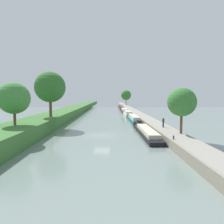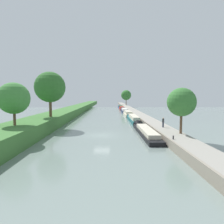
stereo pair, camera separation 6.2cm
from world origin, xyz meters
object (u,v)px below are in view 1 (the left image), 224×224
object	(u,v)px
mooring_bollard_far	(123,105)
narrowboat_blue	(120,107)
narrowboat_teal	(133,119)
narrowboat_navy	(124,110)
narrowboat_red	(121,108)
person_walking	(163,122)
narrowboat_black	(145,131)
mooring_bollard_near	(174,137)
narrowboat_cream	(128,114)

from	to	relation	value
mooring_bollard_far	narrowboat_blue	bearing A→B (deg)	-110.09
narrowboat_blue	mooring_bollard_far	xyz separation A→B (m)	(1.74, 4.75, 0.79)
narrowboat_teal	mooring_bollard_far	size ratio (longest dim) A/B	34.60
narrowboat_navy	narrowboat_red	world-z (taller)	narrowboat_navy
person_walking	mooring_bollard_far	xyz separation A→B (m)	(-1.26, 79.64, -0.65)
narrowboat_black	person_walking	world-z (taller)	person_walking
narrowboat_black	mooring_bollard_near	size ratio (longest dim) A/B	37.94
narrowboat_navy	narrowboat_blue	world-z (taller)	narrowboat_navy
person_walking	mooring_bollard_far	world-z (taller)	person_walking
narrowboat_black	narrowboat_red	xyz separation A→B (m)	(-0.08, 60.78, 0.10)
person_walking	narrowboat_black	bearing A→B (deg)	-179.82
mooring_bollard_far	person_walking	bearing A→B (deg)	-89.09
narrowboat_teal	narrowboat_navy	bearing A→B (deg)	90.04
narrowboat_red	person_walking	distance (m)	60.86
narrowboat_navy	narrowboat_black	bearing A→B (deg)	-90.01
narrowboat_cream	narrowboat_red	distance (m)	29.91
narrowboat_black	person_walking	bearing A→B (deg)	0.18
narrowboat_black	narrowboat_red	distance (m)	60.78
narrowboat_black	narrowboat_blue	size ratio (longest dim) A/B	1.54
person_walking	narrowboat_navy	bearing A→B (deg)	93.79
narrowboat_cream	narrowboat_navy	world-z (taller)	narrowboat_cream
narrowboat_navy	person_walking	size ratio (longest dim) A/B	9.99
narrowboat_teal	mooring_bollard_near	distance (m)	25.65
narrowboat_navy	narrowboat_red	distance (m)	15.20
narrowboat_red	narrowboat_blue	size ratio (longest dim) A/B	1.20
narrowboat_blue	person_walking	distance (m)	74.96
narrowboat_navy	mooring_bollard_near	world-z (taller)	mooring_bollard_near
narrowboat_teal	narrowboat_navy	world-z (taller)	narrowboat_teal
narrowboat_navy	narrowboat_cream	bearing A→B (deg)	-90.11
mooring_bollard_far	narrowboat_black	bearing A→B (deg)	-91.27
narrowboat_teal	mooring_bollard_far	xyz separation A→B (m)	(1.74, 63.27, 0.63)
mooring_bollard_near	mooring_bollard_far	xyz separation A→B (m)	(0.00, 88.85, 0.00)
narrowboat_teal	narrowboat_cream	world-z (taller)	narrowboat_cream
narrowboat_cream	narrowboat_navy	size ratio (longest dim) A/B	0.79
narrowboat_red	mooring_bollard_near	xyz separation A→B (m)	(1.85, -69.98, 0.72)
narrowboat_red	mooring_bollard_far	world-z (taller)	mooring_bollard_far
person_walking	mooring_bollard_far	size ratio (longest dim) A/B	3.69
mooring_bollard_far	narrowboat_navy	bearing A→B (deg)	-92.96
person_walking	mooring_bollard_near	world-z (taller)	person_walking
narrowboat_navy	narrowboat_red	size ratio (longest dim) A/B	1.24
narrowboat_navy	narrowboat_blue	distance (m)	29.31
narrowboat_teal	person_walking	size ratio (longest dim) A/B	9.38
narrowboat_cream	narrowboat_black	bearing A→B (deg)	-89.97
person_walking	mooring_bollard_far	distance (m)	79.65
narrowboat_blue	narrowboat_teal	bearing A→B (deg)	-90.00
narrowboat_teal	narrowboat_blue	world-z (taller)	narrowboat_teal
narrowboat_teal	person_walking	bearing A→B (deg)	-79.62
narrowboat_teal	narrowboat_red	bearing A→B (deg)	90.15
narrowboat_black	mooring_bollard_far	xyz separation A→B (m)	(1.77, 79.65, 0.82)
narrowboat_navy	narrowboat_teal	bearing A→B (deg)	-89.96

